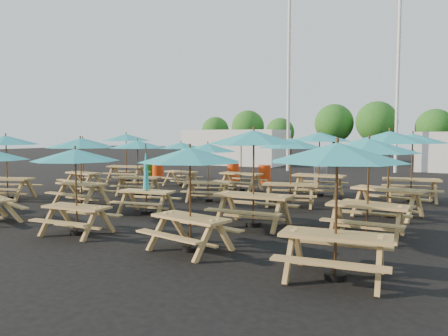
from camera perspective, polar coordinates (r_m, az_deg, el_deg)
The scene contains 33 objects.
ground at distance 16.09m, azimuth -2.58°, elevation -4.27°, with size 120.00×120.00×0.00m, color black.
picnic_unit_1 at distance 18.10m, azimuth -26.59°, elevation 2.92°, with size 3.00×3.00×2.41m.
picnic_unit_2 at distance 20.05m, azimuth -17.96°, elevation 2.96°, with size 2.60×2.60×2.28m.
picnic_unit_3 at distance 22.72m, azimuth -12.66°, elevation 3.63°, with size 2.88×2.88×2.47m.
picnic_unit_5 at distance 15.67m, azimuth -18.25°, elevation 2.72°, with size 2.36×2.36×2.32m.
picnic_unit_6 at distance 17.65m, azimuth -11.24°, elevation 2.73°, with size 2.79×2.79×2.22m.
picnic_unit_7 at distance 20.58m, azimuth -5.65°, elevation 2.69°, with size 2.35×2.35×2.08m.
picnic_unit_8 at distance 11.04m, azimuth -18.83°, elevation 1.11°, with size 2.25×2.25×2.10m.
picnic_unit_9 at distance 13.48m, azimuth -10.12°, elevation -2.23°, with size 1.89×1.71×2.15m.
picnic_unit_10 at distance 15.75m, azimuth -2.12°, elevation 2.32°, with size 2.60×2.60×2.12m.
picnic_unit_11 at distance 18.69m, azimuth 2.25°, elevation 3.15°, with size 2.43×2.43×2.31m.
picnic_unit_12 at distance 8.97m, azimuth -4.47°, elevation 1.08°, with size 2.53×2.53×2.18m.
picnic_unit_13 at distance 11.39m, azimuth 3.90°, elevation 3.44°, with size 2.63×2.63×2.56m.
picnic_unit_14 at distance 14.77m, azimuth 8.72°, elevation 2.81°, with size 2.78×2.78×2.32m.
picnic_unit_15 at distance 17.42m, azimuth 12.37°, elevation 3.61°, with size 2.58×2.58×2.54m.
picnic_unit_16 at distance 7.40m, azimuth 14.56°, elevation 1.16°, with size 2.52×2.52×2.31m.
picnic_unit_17 at distance 10.71m, azimuth 18.41°, elevation 2.18°, with size 2.32×2.32×2.35m.
picnic_unit_18 at distance 13.57m, azimuth 20.79°, elevation 3.27°, with size 2.99×2.99×2.54m.
picnic_unit_19 at distance 17.10m, azimuth 23.41°, elevation 3.18°, with size 2.88×2.88×2.48m.
waste_bin_0 at distance 24.79m, azimuth -9.78°, elevation -0.16°, with size 0.60×0.60×0.97m, color #198117.
waste_bin_1 at distance 24.28m, azimuth -8.65°, elevation -0.24°, with size 0.60×0.60×0.97m, color red.
waste_bin_2 at distance 22.11m, azimuth 1.18°, elevation -0.64°, with size 0.60×0.60×0.97m, color red.
waste_bin_3 at distance 21.02m, azimuth 5.32°, elevation -0.92°, with size 0.60×0.60×0.97m, color red.
waste_bin_4 at distance 20.51m, azimuth 12.49°, elevation -1.14°, with size 0.60×0.60×0.97m, color gray.
mast_0 at distance 29.65m, azimuth 8.45°, elevation 11.27°, with size 0.20×0.20×12.00m, color silver.
mast_1 at distance 30.03m, azimuth 21.76°, elevation 10.92°, with size 0.20×0.20×12.00m, color silver.
event_tent_0 at distance 35.55m, azimuth 1.53°, elevation 2.74°, with size 8.00×4.00×2.80m, color silver.
tree_0 at distance 44.81m, azimuth -1.13°, elevation 4.91°, with size 2.80×2.80×4.24m.
tree_1 at distance 41.60m, azimuth 3.13°, elevation 5.39°, with size 3.11×3.11×4.72m.
tree_2 at distance 40.02m, azimuth 7.32°, elevation 4.64°, with size 2.59×2.59×3.93m.
tree_3 at distance 39.60m, azimuth 14.19°, elevation 5.68°, with size 3.36×3.36×5.09m.
tree_4 at distance 38.38m, azimuth 19.32°, elevation 5.69°, with size 3.41×3.41×5.17m.
tree_5 at distance 38.31m, azimuth 25.82°, elevation 4.78°, with size 2.94×2.94×4.45m.
Camera 1 is at (8.30, -13.57, 2.42)m, focal length 35.00 mm.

